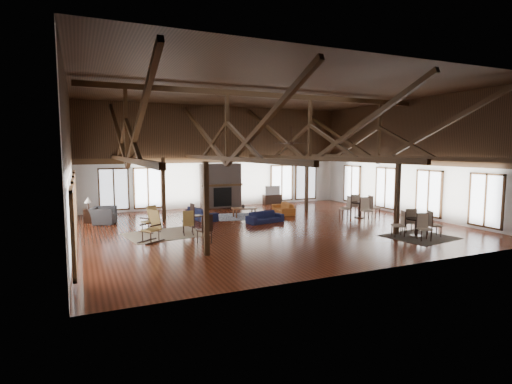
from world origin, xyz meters
name	(u,v)px	position (x,y,z in m)	size (l,w,h in m)	color
floor	(270,227)	(0.00, 0.00, 0.00)	(16.00, 16.00, 0.00)	#5C2413
ceiling	(270,89)	(0.00, 0.00, 6.00)	(16.00, 14.00, 0.02)	black
wall_back	(219,157)	(0.00, 7.00, 3.00)	(16.00, 0.02, 6.00)	white
wall_front	(381,165)	(0.00, -7.00, 3.00)	(16.00, 0.02, 6.00)	white
wall_left	(69,162)	(-8.00, 0.00, 3.00)	(0.02, 14.00, 6.00)	white
wall_right	(409,158)	(8.00, 0.00, 3.00)	(0.02, 14.00, 6.00)	white
roof_truss	(270,136)	(0.00, 0.00, 4.03)	(15.60, 14.07, 3.14)	#321F0E
post_grid	(270,193)	(0.00, 0.00, 1.52)	(8.16, 7.16, 3.05)	#321F0E
fireplace	(221,186)	(0.00, 6.67, 1.29)	(2.50, 0.69, 2.60)	#6F5D55
ceiling_fan	(292,142)	(0.50, -1.00, 3.73)	(1.60, 1.60, 0.75)	black
sofa_navy_front	(265,217)	(0.24, 1.02, 0.26)	(1.79, 0.70, 0.52)	#121533
sofa_navy_left	(202,213)	(-2.25, 3.08, 0.30)	(0.79, 2.02, 0.59)	#131835
sofa_orange	(283,208)	(2.31, 3.11, 0.28)	(0.75, 1.92, 0.56)	#9D531E
coffee_table	(244,209)	(-0.03, 2.94, 0.41)	(1.30, 0.79, 0.47)	brown
vase	(243,206)	(-0.08, 2.95, 0.57)	(0.18, 0.18, 0.19)	#B2B2B2
armchair	(103,215)	(-6.73, 3.86, 0.38)	(1.03, 1.18, 0.76)	#303032
side_table_lamp	(89,213)	(-7.35, 4.40, 0.46)	(0.48, 0.48, 1.22)	black
rocking_chair_a	(151,220)	(-5.04, 0.95, 0.53)	(0.87, 0.99, 1.13)	olive
rocking_chair_b	(188,223)	(-3.73, -0.09, 0.46)	(0.53, 0.82, 0.98)	olive
rocking_chair_c	(153,227)	(-5.26, -0.79, 0.56)	(1.05, 0.93, 1.20)	olive
side_chair_a	(195,213)	(-3.05, 1.42, 0.61)	(0.49, 0.49, 1.05)	black
side_chair_b	(206,227)	(-3.56, -1.96, 0.62)	(0.56, 0.56, 1.08)	black
cafe_table_near	(416,224)	(4.42, -4.14, 0.50)	(1.94, 1.94, 1.00)	black
cafe_table_far	(360,207)	(5.22, 0.35, 0.54)	(2.12, 2.12, 1.08)	black
cup_near	(419,217)	(4.51, -4.15, 0.77)	(0.13, 0.13, 0.10)	#B2B2B2
cup_far	(359,201)	(5.14, 0.35, 0.82)	(0.11, 0.11, 0.09)	#B2B2B2
tv_console	(272,199)	(3.45, 6.75, 0.29)	(1.16, 0.44, 0.58)	black
television	(272,190)	(3.44, 6.75, 0.87)	(1.00, 0.13, 0.57)	#B2B2B2
rug_tan	(165,234)	(-4.61, 0.29, 0.01)	(2.97, 2.34, 0.01)	tan
rug_navy	(244,216)	(0.01, 3.05, 0.01)	(2.92, 2.19, 0.01)	#1B284C
rug_dark	(420,237)	(4.46, -4.29, 0.01)	(2.40, 2.18, 0.01)	black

